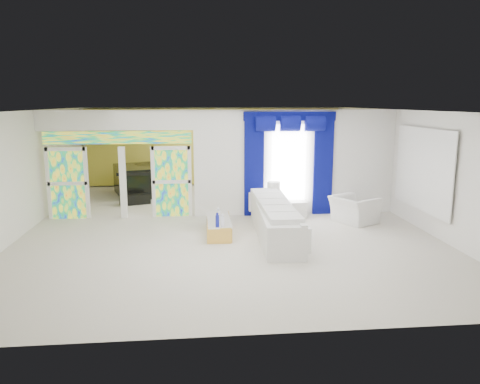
{
  "coord_description": "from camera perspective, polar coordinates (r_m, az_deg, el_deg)",
  "views": [
    {
      "loc": [
        -0.74,
        -11.88,
        3.22
      ],
      "look_at": [
        0.3,
        -1.2,
        1.1
      ],
      "focal_mm": 34.33,
      "sensor_mm": 36.0,
      "label": 1
    }
  ],
  "objects": [
    {
      "name": "wall_mirror",
      "position": [
        12.38,
        21.82,
        2.63
      ],
      "size": [
        0.04,
        2.7,
        1.9
      ],
      "primitive_type": "cube",
      "color": "white",
      "rests_on": "ground"
    },
    {
      "name": "dividing_header",
      "position": [
        13.06,
        -15.03,
        8.63
      ],
      "size": [
        4.3,
        0.18,
        0.55
      ],
      "primitive_type": "cube",
      "color": "white",
      "rests_on": "dividing_wall"
    },
    {
      "name": "stained_transom",
      "position": [
        13.08,
        -14.93,
        6.55
      ],
      "size": [
        4.0,
        0.05,
        0.35
      ],
      "primitive_type": "cube",
      "color": "#994C3F",
      "rests_on": "dividing_header"
    },
    {
      "name": "coffee_table",
      "position": [
        11.38,
        -2.67,
        -4.3
      ],
      "size": [
        0.62,
        1.7,
        0.37
      ],
      "primitive_type": "cube",
      "rotation": [
        0.0,
        0.0,
        -0.04
      ],
      "color": "gold",
      "rests_on": "ground"
    },
    {
      "name": "dividing_wall",
      "position": [
        13.31,
        7.04,
        3.67
      ],
      "size": [
        5.7,
        0.18,
        3.0
      ],
      "primitive_type": "cube",
      "color": "white",
      "rests_on": "ground"
    },
    {
      "name": "chandelier",
      "position": [
        15.37,
        -11.53,
        8.83
      ],
      "size": [
        0.6,
        0.6,
        0.6
      ],
      "primitive_type": "sphere",
      "color": "gold",
      "rests_on": "ceiling"
    },
    {
      "name": "grand_piano",
      "position": [
        16.49,
        -12.3,
        1.45
      ],
      "size": [
        2.08,
        2.38,
        1.01
      ],
      "primitive_type": "cube",
      "rotation": [
        0.0,
        0.0,
        0.31
      ],
      "color": "black",
      "rests_on": "ground"
    },
    {
      "name": "window_pane",
      "position": [
        13.17,
        6.06,
        3.39
      ],
      "size": [
        1.0,
        0.02,
        2.3
      ],
      "primitive_type": "cube",
      "color": "white",
      "rests_on": "dividing_wall"
    },
    {
      "name": "floor",
      "position": [
        12.33,
        -1.93,
        -3.97
      ],
      "size": [
        12.0,
        12.0,
        0.0
      ],
      "primitive_type": "plane",
      "color": "#B7AF9E",
      "rests_on": "ground"
    },
    {
      "name": "decanters",
      "position": [
        11.12,
        -2.64,
        -3.19
      ],
      "size": [
        0.23,
        1.07,
        0.25
      ],
      "color": "white",
      "rests_on": "coffee_table"
    },
    {
      "name": "piano_bench",
      "position": [
        15.0,
        -12.93,
        -0.9
      ],
      "size": [
        1.01,
        0.64,
        0.31
      ],
      "primitive_type": "cube",
      "rotation": [
        0.0,
        0.0,
        0.31
      ],
      "color": "black",
      "rests_on": "ground"
    },
    {
      "name": "tv_console",
      "position": [
        15.25,
        -19.71,
        -0.05
      ],
      "size": [
        0.59,
        0.54,
        0.85
      ],
      "primitive_type": "cube",
      "rotation": [
        0.0,
        0.0,
        -0.01
      ],
      "color": "tan",
      "rests_on": "ground"
    },
    {
      "name": "console_table",
      "position": [
        13.07,
        5.47,
        -2.16
      ],
      "size": [
        1.34,
        0.54,
        0.43
      ],
      "primitive_type": "cube",
      "rotation": [
        0.0,
        0.0,
        0.1
      ],
      "color": "white",
      "rests_on": "ground"
    },
    {
      "name": "stained_panel_right",
      "position": [
        13.08,
        -8.49,
        1.28
      ],
      "size": [
        0.95,
        0.04,
        2.0
      ],
      "primitive_type": "cube",
      "color": "#994C3F",
      "rests_on": "ground"
    },
    {
      "name": "blue_drape_right",
      "position": [
        13.38,
        10.29,
        3.18
      ],
      "size": [
        0.55,
        0.1,
        2.8
      ],
      "primitive_type": "cube",
      "color": "#03044A",
      "rests_on": "ground"
    },
    {
      "name": "white_sofa",
      "position": [
        11.19,
        4.33,
        -3.62
      ],
      "size": [
        0.98,
        3.9,
        0.74
      ],
      "primitive_type": "cube",
      "rotation": [
        0.0,
        0.0,
        -0.04
      ],
      "color": "white",
      "rests_on": "ground"
    },
    {
      "name": "table_lamp",
      "position": [
        12.9,
        4.2,
        -0.0
      ],
      "size": [
        0.36,
        0.36,
        0.58
      ],
      "primitive_type": "cylinder",
      "color": "silver",
      "rests_on": "console_table"
    },
    {
      "name": "blue_drape_left",
      "position": [
        12.98,
        1.75,
        3.11
      ],
      "size": [
        0.55,
        0.1,
        2.8
      ],
      "primitive_type": "cube",
      "color": "#03044A",
      "rests_on": "ground"
    },
    {
      "name": "gold_curtains",
      "position": [
        17.88,
        -3.18,
        5.63
      ],
      "size": [
        9.7,
        0.12,
        2.9
      ],
      "primitive_type": "cube",
      "color": "gold",
      "rests_on": "ground"
    },
    {
      "name": "stained_panel_left",
      "position": [
        13.54,
        -20.62,
        1.01
      ],
      "size": [
        0.95,
        0.04,
        2.0
      ],
      "primitive_type": "cube",
      "color": "#994C3F",
      "rests_on": "ground"
    },
    {
      "name": "armchair",
      "position": [
        12.76,
        13.97,
        -2.14
      ],
      "size": [
        1.35,
        1.41,
        0.71
      ],
      "primitive_type": "imported",
      "rotation": [
        0.0,
        0.0,
        2.06
      ],
      "color": "white",
      "rests_on": "ground"
    },
    {
      "name": "blue_pelmet",
      "position": [
        13.02,
        6.22,
        9.35
      ],
      "size": [
        2.6,
        0.12,
        0.25
      ],
      "primitive_type": "cube",
      "color": "#03044A",
      "rests_on": "dividing_wall"
    }
  ]
}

